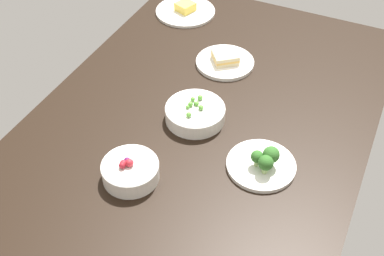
# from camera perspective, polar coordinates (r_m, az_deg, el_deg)

# --- Properties ---
(dining_table) EXTENTS (1.58, 0.95, 0.04)m
(dining_table) POSITION_cam_1_polar(r_m,az_deg,el_deg) (1.44, -0.00, -1.16)
(dining_table) COLOR black
(dining_table) RESTS_ON ground
(plate_sandwich) EXTENTS (0.19, 0.19, 0.04)m
(plate_sandwich) POSITION_cam_1_polar(r_m,az_deg,el_deg) (1.67, 3.80, 7.67)
(plate_sandwich) COLOR white
(plate_sandwich) RESTS_ON dining_table
(plate_cheese) EXTENTS (0.23, 0.23, 0.04)m
(plate_cheese) POSITION_cam_1_polar(r_m,az_deg,el_deg) (1.95, -0.76, 13.28)
(plate_cheese) COLOR white
(plate_cheese) RESTS_ON dining_table
(plate_broccoli) EXTENTS (0.19, 0.19, 0.07)m
(plate_broccoli) POSITION_cam_1_polar(r_m,az_deg,el_deg) (1.33, 8.07, -3.99)
(plate_broccoli) COLOR white
(plate_broccoli) RESTS_ON dining_table
(bowl_berries) EXTENTS (0.15, 0.15, 0.07)m
(bowl_berries) POSITION_cam_1_polar(r_m,az_deg,el_deg) (1.30, -7.07, -4.84)
(bowl_berries) COLOR white
(bowl_berries) RESTS_ON dining_table
(bowl_peas) EXTENTS (0.18, 0.18, 0.06)m
(bowl_peas) POSITION_cam_1_polar(r_m,az_deg,el_deg) (1.45, 0.36, 1.74)
(bowl_peas) COLOR white
(bowl_peas) RESTS_ON dining_table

